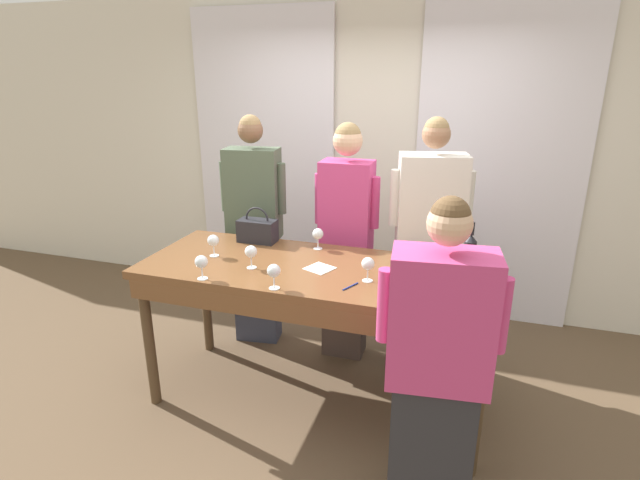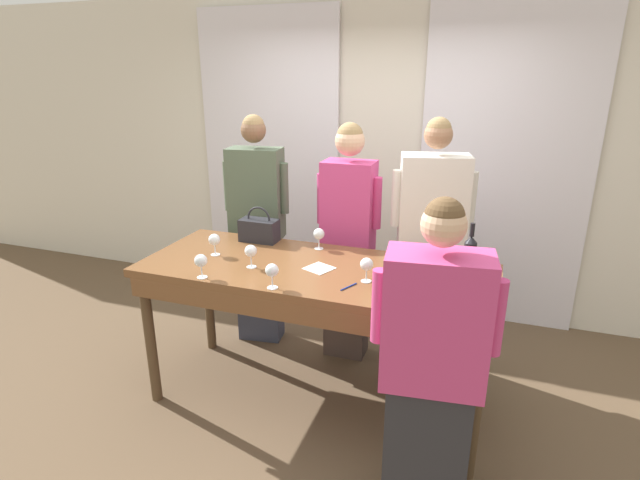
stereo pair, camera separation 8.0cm
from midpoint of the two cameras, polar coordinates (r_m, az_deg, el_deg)
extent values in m
plane|color=brown|center=(3.61, -1.12, -17.71)|extent=(18.00, 18.00, 0.00)
cube|color=silver|center=(4.60, 5.81, 9.44)|extent=(12.00, 0.06, 2.80)
cube|color=white|center=(4.89, -6.81, 9.29)|extent=(1.37, 0.03, 2.69)
cube|color=white|center=(4.45, 19.20, 7.43)|extent=(1.37, 0.03, 2.69)
cube|color=brown|center=(3.13, -1.23, -3.54)|extent=(2.22, 0.87, 0.05)
cube|color=brown|center=(2.81, -4.05, -8.27)|extent=(2.13, 0.03, 0.12)
cylinder|color=#4C3823|center=(3.53, -19.58, -10.88)|extent=(0.07, 0.07, 0.93)
cylinder|color=#4C3823|center=(2.91, 16.83, -17.43)|extent=(0.07, 0.07, 0.93)
cylinder|color=#4C3823|center=(4.04, -13.50, -6.29)|extent=(0.07, 0.07, 0.93)
cylinder|color=#4C3823|center=(3.52, 17.24, -10.63)|extent=(0.07, 0.07, 0.93)
cylinder|color=black|center=(3.08, 15.95, -2.04)|extent=(0.07, 0.07, 0.21)
cone|color=black|center=(3.04, 16.17, 0.20)|extent=(0.07, 0.07, 0.04)
cylinder|color=black|center=(3.02, 16.27, 1.28)|extent=(0.03, 0.03, 0.08)
cylinder|color=beige|center=(3.08, 15.94, -2.22)|extent=(0.07, 0.07, 0.09)
cube|color=#232328|center=(3.59, -7.80, 1.04)|extent=(0.27, 0.14, 0.16)
torus|color=#232328|center=(3.56, -7.86, 2.37)|extent=(0.18, 0.01, 0.18)
cylinder|color=white|center=(3.38, -12.65, -1.76)|extent=(0.06, 0.06, 0.00)
cylinder|color=white|center=(3.37, -12.70, -1.15)|extent=(0.01, 0.01, 0.07)
sphere|color=white|center=(3.35, -12.78, -0.05)|extent=(0.08, 0.08, 0.08)
cylinder|color=white|center=(2.93, 4.66, -4.66)|extent=(0.06, 0.06, 0.00)
cylinder|color=white|center=(2.91, 4.68, -3.97)|extent=(0.01, 0.01, 0.07)
sphere|color=white|center=(2.89, 4.71, -2.72)|extent=(0.08, 0.08, 0.08)
sphere|color=maroon|center=(2.89, 4.71, -2.90)|extent=(0.05, 0.05, 0.05)
cylinder|color=white|center=(3.43, -0.91, -0.98)|extent=(0.06, 0.06, 0.00)
cylinder|color=white|center=(3.42, -0.91, -0.38)|extent=(0.01, 0.01, 0.07)
sphere|color=white|center=(3.40, -0.91, 0.71)|extent=(0.08, 0.08, 0.08)
sphere|color=maroon|center=(3.40, -0.91, 0.55)|extent=(0.05, 0.05, 0.05)
cylinder|color=white|center=(3.14, -8.54, -3.14)|extent=(0.06, 0.06, 0.00)
cylinder|color=white|center=(3.13, -8.58, -2.49)|extent=(0.01, 0.01, 0.07)
sphere|color=white|center=(3.10, -8.64, -1.32)|extent=(0.08, 0.08, 0.08)
sphere|color=maroon|center=(3.11, -8.63, -1.48)|extent=(0.05, 0.05, 0.05)
cylinder|color=white|center=(3.04, -14.00, -4.30)|extent=(0.06, 0.06, 0.00)
cylinder|color=white|center=(3.02, -14.06, -3.64)|extent=(0.01, 0.01, 0.07)
sphere|color=white|center=(3.00, -14.16, -2.43)|extent=(0.08, 0.08, 0.08)
sphere|color=maroon|center=(3.00, -14.15, -2.60)|extent=(0.05, 0.05, 0.05)
cylinder|color=white|center=(2.84, -6.05, -5.49)|extent=(0.06, 0.06, 0.00)
cylinder|color=white|center=(2.82, -6.08, -4.79)|extent=(0.01, 0.01, 0.07)
sphere|color=white|center=(2.80, -6.13, -3.51)|extent=(0.08, 0.08, 0.08)
sphere|color=maroon|center=(2.80, -6.12, -3.69)|extent=(0.05, 0.05, 0.05)
cube|color=white|center=(3.09, -0.79, -3.26)|extent=(0.20, 0.20, 0.00)
cylinder|color=#193399|center=(2.84, 2.69, -5.32)|extent=(0.06, 0.12, 0.01)
cube|color=#383D51|center=(4.15, -7.72, -5.55)|extent=(0.37, 0.24, 0.89)
cube|color=#4C5B47|center=(3.89, -8.23, 5.20)|extent=(0.43, 0.28, 0.70)
sphere|color=brown|center=(3.81, -8.58, 12.28)|extent=(0.19, 0.19, 0.19)
sphere|color=#93754C|center=(3.80, -8.60, 12.78)|extent=(0.17, 0.17, 0.17)
cylinder|color=#4C5B47|center=(3.81, -5.05, 5.86)|extent=(0.08, 0.08, 0.39)
cylinder|color=#4C5B47|center=(3.95, -11.38, 6.03)|extent=(0.08, 0.08, 0.39)
cube|color=#473833|center=(3.91, 2.27, -7.19)|extent=(0.32, 0.21, 0.86)
cube|color=#C63D7A|center=(3.64, 2.42, 3.73)|extent=(0.37, 0.25, 0.68)
sphere|color=#DBAD89|center=(3.55, 2.53, 11.25)|extent=(0.21, 0.21, 0.21)
sphere|color=#93754C|center=(3.54, 2.54, 11.84)|extent=(0.19, 0.19, 0.19)
cylinder|color=#C63D7A|center=(3.58, 5.63, 4.25)|extent=(0.07, 0.07, 0.37)
cylinder|color=#C63D7A|center=(3.69, -0.68, 4.75)|extent=(0.07, 0.07, 0.37)
cube|color=#383D51|center=(3.81, 11.10, -8.01)|extent=(0.43, 0.30, 0.90)
cube|color=silver|center=(3.52, 11.92, 3.81)|extent=(0.50, 0.36, 0.71)
sphere|color=#9E7051|center=(3.43, 12.48, 11.71)|extent=(0.19, 0.19, 0.19)
sphere|color=#93754C|center=(3.42, 12.52, 12.26)|extent=(0.17, 0.17, 0.17)
cylinder|color=silver|center=(3.55, 15.98, 4.49)|extent=(0.08, 0.08, 0.39)
cylinder|color=silver|center=(3.48, 7.92, 4.79)|extent=(0.08, 0.08, 0.39)
cube|color=#28282D|center=(2.68, 11.51, -22.53)|extent=(0.41, 0.26, 0.79)
cube|color=#C63D7A|center=(2.27, 12.69, -8.91)|extent=(0.48, 0.31, 0.63)
sphere|color=#DBAD89|center=(2.11, 13.55, 1.81)|extent=(0.19, 0.19, 0.19)
sphere|color=brown|center=(2.10, 13.62, 2.68)|extent=(0.17, 0.17, 0.17)
cylinder|color=#C63D7A|center=(2.25, 6.41, -7.44)|extent=(0.08, 0.08, 0.35)
cylinder|color=#C63D7A|center=(2.28, 19.08, -8.16)|extent=(0.08, 0.08, 0.35)
camera|label=1|loc=(0.04, -90.73, -0.25)|focal=28.00mm
camera|label=2|loc=(0.04, 89.27, 0.25)|focal=28.00mm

